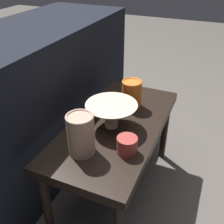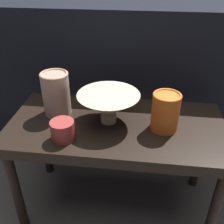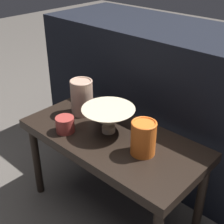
# 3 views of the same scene
# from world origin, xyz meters

# --- Properties ---
(ground_plane) EXTENTS (8.00, 8.00, 0.00)m
(ground_plane) POSITION_xyz_m (0.00, 0.00, 0.00)
(ground_plane) COLOR #4C4742
(table) EXTENTS (0.77, 0.38, 0.41)m
(table) POSITION_xyz_m (0.00, 0.00, 0.36)
(table) COLOR black
(table) RESTS_ON ground_plane
(couch_backdrop) EXTENTS (1.51, 0.50, 0.75)m
(couch_backdrop) POSITION_xyz_m (0.00, 0.51, 0.37)
(couch_backdrop) COLOR black
(couch_backdrop) RESTS_ON ground_plane
(bowl) EXTENTS (0.22, 0.22, 0.11)m
(bowl) POSITION_xyz_m (-0.03, 0.01, 0.48)
(bowl) COLOR #C1B293
(bowl) RESTS_ON table
(vase_textured_left) EXTENTS (0.10, 0.10, 0.16)m
(vase_textured_left) POSITION_xyz_m (-0.23, 0.05, 0.50)
(vase_textured_left) COLOR tan
(vase_textured_left) RESTS_ON table
(vase_colorful_right) EXTENTS (0.09, 0.09, 0.13)m
(vase_colorful_right) POSITION_xyz_m (0.16, -0.01, 0.48)
(vase_colorful_right) COLOR orange
(vase_colorful_right) RESTS_ON table
(cup) EXTENTS (0.08, 0.08, 0.06)m
(cup) POSITION_xyz_m (-0.16, -0.11, 0.45)
(cup) COLOR maroon
(cup) RESTS_ON table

